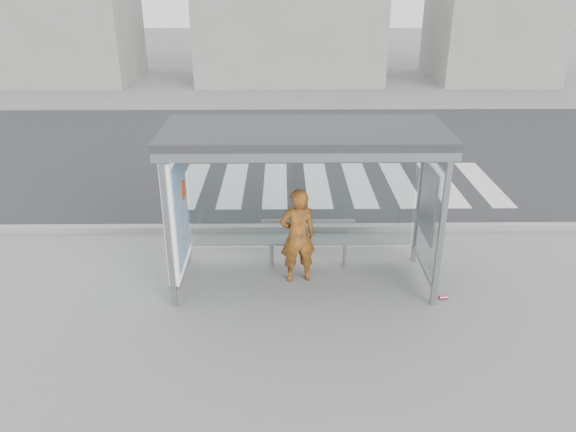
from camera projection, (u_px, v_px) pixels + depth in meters
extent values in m
plane|color=slate|center=(303.00, 282.00, 9.35)|extent=(80.00, 80.00, 0.00)
cube|color=#28282B|center=(294.00, 152.00, 15.73)|extent=(30.00, 10.00, 0.01)
cube|color=gray|center=(299.00, 228.00, 11.10)|extent=(30.00, 0.18, 0.12)
cube|color=silver|center=(192.00, 185.00, 13.42)|extent=(0.55, 3.00, 0.00)
cube|color=silver|center=(234.00, 185.00, 13.43)|extent=(0.55, 3.00, 0.00)
cube|color=silver|center=(275.00, 184.00, 13.44)|extent=(0.55, 3.00, 0.00)
cube|color=silver|center=(317.00, 184.00, 13.45)|extent=(0.55, 3.00, 0.00)
cube|color=silver|center=(359.00, 184.00, 13.46)|extent=(0.55, 3.00, 0.00)
cube|color=silver|center=(400.00, 184.00, 13.47)|extent=(0.55, 3.00, 0.00)
cube|color=silver|center=(441.00, 184.00, 13.48)|extent=(0.55, 3.00, 0.00)
cube|color=silver|center=(483.00, 184.00, 13.49)|extent=(0.55, 3.00, 0.00)
cube|color=gray|center=(168.00, 233.00, 8.18)|extent=(0.08, 0.08, 2.50)
cube|color=gray|center=(441.00, 232.00, 8.22)|extent=(0.08, 0.08, 2.50)
cube|color=gray|center=(183.00, 197.00, 9.45)|extent=(0.08, 0.08, 2.50)
cube|color=gray|center=(420.00, 196.00, 9.49)|extent=(0.08, 0.08, 2.50)
cube|color=#2D2D30|center=(304.00, 132.00, 8.29)|extent=(4.25, 1.65, 0.12)
cube|color=gray|center=(306.00, 156.00, 7.65)|extent=(4.25, 0.06, 0.18)
cube|color=white|center=(302.00, 194.00, 9.45)|extent=(3.80, 0.02, 2.00)
cube|color=white|center=(176.00, 211.00, 8.79)|extent=(0.15, 1.25, 2.00)
cube|color=#3576C0|center=(182.00, 211.00, 8.79)|extent=(0.01, 1.10, 1.70)
cylinder|color=red|center=(183.00, 190.00, 8.92)|extent=(0.02, 0.32, 0.32)
cube|color=white|center=(430.00, 210.00, 8.83)|extent=(0.03, 1.25, 2.00)
cube|color=beige|center=(428.00, 203.00, 8.84)|extent=(0.03, 0.86, 1.16)
cube|color=gray|center=(60.00, 9.00, 24.42)|extent=(6.00, 5.00, 6.00)
cube|color=gray|center=(289.00, 21.00, 24.72)|extent=(8.00, 5.00, 5.00)
imported|color=red|center=(298.00, 236.00, 9.08)|extent=(0.65, 0.49, 1.63)
cube|color=gray|center=(308.00, 242.00, 9.57)|extent=(1.62, 0.20, 0.04)
cylinder|color=gray|center=(272.00, 256.00, 9.67)|extent=(0.06, 0.06, 0.47)
cylinder|color=gray|center=(345.00, 255.00, 9.69)|extent=(0.06, 0.06, 0.47)
cube|color=gray|center=(308.00, 221.00, 9.62)|extent=(1.62, 0.04, 0.05)
cylinder|color=#C0386F|center=(443.00, 297.00, 8.84)|extent=(0.13, 0.09, 0.07)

